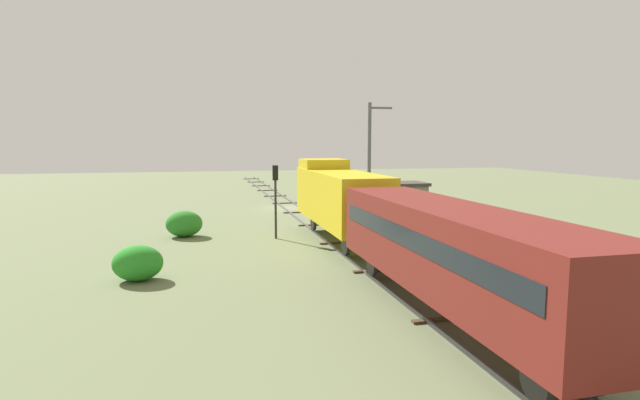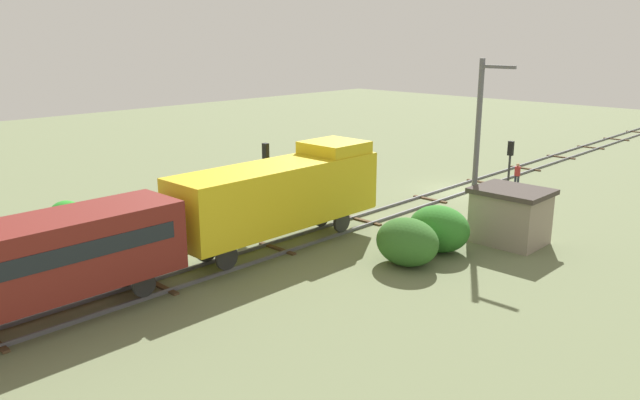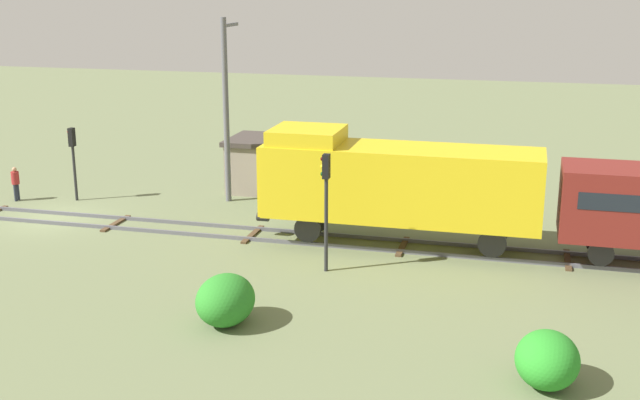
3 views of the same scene
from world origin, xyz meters
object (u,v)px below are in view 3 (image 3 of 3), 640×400
at_px(worker_near_track, 15,181).
at_px(locomotive, 396,181).
at_px(relay_hut, 259,163).
at_px(traffic_signal_mid, 326,191).
at_px(catenary_mast, 226,106).
at_px(traffic_signal_near, 73,150).

bearing_deg(worker_near_track, locomotive, -21.76).
distance_m(worker_near_track, relay_hut, 12.02).
xyz_separation_m(traffic_signal_mid, relay_hut, (-10.90, -6.31, -1.70)).
distance_m(locomotive, catenary_mast, 10.56).
bearing_deg(locomotive, traffic_signal_near, -101.04).
xyz_separation_m(traffic_signal_near, relay_hut, (-4.30, 8.07, -1.15)).
distance_m(worker_near_track, catenary_mast, 11.11).
relative_size(locomotive, catenary_mast, 1.31).
xyz_separation_m(locomotive, relay_hut, (-7.50, -8.33, -1.38)).
bearing_deg(locomotive, traffic_signal_mid, -30.75).
height_order(traffic_signal_near, catenary_mast, catenary_mast).
bearing_deg(worker_near_track, relay_hut, 10.50).
height_order(locomotive, traffic_signal_near, locomotive).
distance_m(traffic_signal_mid, catenary_mast, 11.12).
bearing_deg(traffic_signal_mid, locomotive, 149.25).
bearing_deg(worker_near_track, traffic_signal_near, 1.29).
relative_size(traffic_signal_near, relay_hut, 1.03).
bearing_deg(traffic_signal_near, locomotive, 78.96).
xyz_separation_m(worker_near_track, catenary_mast, (-2.66, 10.13, 3.69)).
height_order(traffic_signal_mid, relay_hut, traffic_signal_mid).
bearing_deg(relay_hut, worker_near_track, -64.87).
xyz_separation_m(traffic_signal_near, traffic_signal_mid, (6.60, 14.38, 0.56)).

